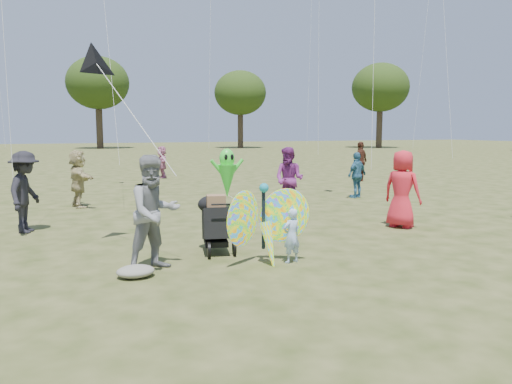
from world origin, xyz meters
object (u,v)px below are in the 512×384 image
crowd_e (289,179)px  alien_kite (227,175)px  crowd_h (361,162)px  jogging_stroller (215,220)px  child_girl (292,236)px  crowd_b (25,192)px  adult_man (154,213)px  crowd_c (357,175)px  crowd_j (162,162)px  butterfly_kite (266,226)px  crowd_a (402,189)px  crowd_d (78,179)px

crowd_e → alien_kite: (-1.45, 1.11, 0.07)m
crowd_h → jogging_stroller: bearing=14.9°
child_girl → crowd_b: crowd_b is taller
adult_man → crowd_c: (7.98, 6.04, -0.17)m
crowd_h → jogging_stroller: size_ratio=1.58×
alien_kite → jogging_stroller: bearing=-111.9°
adult_man → crowd_j: adult_man is taller
crowd_h → crowd_b: bearing=-3.8°
child_girl → adult_man: size_ratio=0.50×
crowd_h → adult_man: bearing=13.5°
adult_man → crowd_j: size_ratio=1.25×
crowd_e → alien_kite: 1.83m
crowd_b → butterfly_kite: size_ratio=1.05×
child_girl → crowd_b: bearing=-58.0°
child_girl → crowd_a: size_ratio=0.52×
crowd_b → crowd_a: bearing=-89.0°
crowd_a → crowd_h: size_ratio=1.03×
crowd_h → crowd_d: bearing=-15.5°
crowd_b → crowd_e: (6.71, 0.41, -0.01)m
crowd_a → crowd_c: 5.11m
crowd_h → butterfly_kite: size_ratio=1.01×
crowd_e → crowd_h: 8.83m
adult_man → crowd_h: bearing=26.4°
jogging_stroller → crowd_a: bearing=20.5°
adult_man → crowd_b: bearing=100.1°
crowd_b → crowd_c: size_ratio=1.19×
crowd_a → crowd_j: (-2.62, 14.09, -0.15)m
adult_man → butterfly_kite: adult_man is taller
crowd_a → jogging_stroller: crowd_a is taller
crowd_e → alien_kite: bearing=-165.7°
child_girl → crowd_j: size_ratio=0.63×
crowd_e → crowd_j: (-1.25, 10.94, -0.14)m
crowd_j → crowd_a: bearing=5.3°
crowd_a → crowd_j: bearing=-15.8°
child_girl → crowd_b: size_ratio=0.52×
crowd_b → crowd_d: 3.62m
crowd_j → alien_kite: alien_kite is taller
child_girl → crowd_d: size_ratio=0.56×
crowd_b → butterfly_kite: crowd_b is taller
adult_man → crowd_e: (4.66, 4.47, -0.04)m
crowd_b → butterfly_kite: bearing=-119.5°
alien_kite → crowd_c: bearing=5.6°
child_girl → adult_man: (-2.25, 0.49, 0.47)m
crowd_b → crowd_d: crowd_b is taller
crowd_c → alien_kite: alien_kite is taller
crowd_a → butterfly_kite: size_ratio=1.04×
crowd_d → crowd_h: size_ratio=0.97×
crowd_e → crowd_h: crowd_e is taller
child_girl → crowd_j: crowd_j is taller
butterfly_kite → alien_kite: 6.16m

